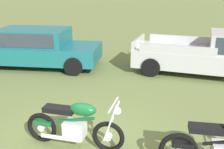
# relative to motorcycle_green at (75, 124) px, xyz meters

# --- Properties ---
(ground_plane) EXTENTS (120.00, 120.00, 0.00)m
(ground_plane) POSITION_rel_motorcycle_green_xyz_m (0.02, -0.06, -0.48)
(ground_plane) COLOR olive
(motorcycle_green) EXTENTS (1.98, 0.64, 1.02)m
(motorcycle_green) POSITION_rel_motorcycle_green_xyz_m (0.00, 0.00, 0.00)
(motorcycle_green) COLOR black
(motorcycle_green) RESTS_ON ground
(car_teal) EXTENTS (4.60, 2.07, 1.43)m
(car_teal) POSITION_rel_motorcycle_green_xyz_m (-2.95, 4.96, 0.32)
(car_teal) COLOR #19606B
(car_teal) RESTS_ON ground
(pickup_truck_silver) EXTENTS (5.11, 2.62, 1.49)m
(pickup_truck_silver) POSITION_rel_motorcycle_green_xyz_m (3.43, 5.00, 0.27)
(pickup_truck_silver) COLOR #B2B5BA
(pickup_truck_silver) RESTS_ON ground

